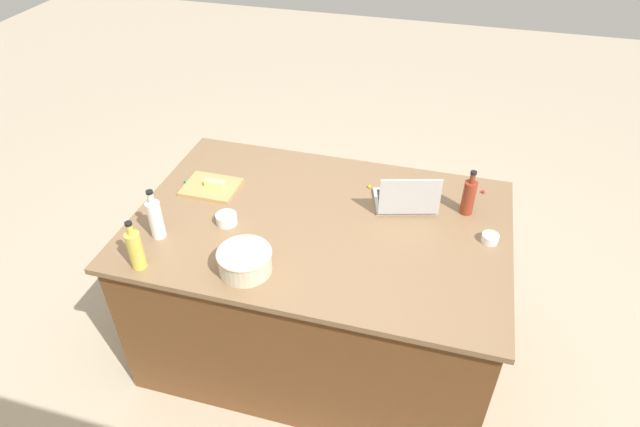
# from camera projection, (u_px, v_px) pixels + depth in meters

# --- Properties ---
(ground_plane) EXTENTS (12.00, 12.00, 0.00)m
(ground_plane) POSITION_uv_depth(u_px,v_px,m) (320.00, 340.00, 3.20)
(ground_plane) COLOR #B7A88E
(island_counter) EXTENTS (1.84, 1.21, 0.90)m
(island_counter) POSITION_uv_depth(u_px,v_px,m) (320.00, 286.00, 2.93)
(island_counter) COLOR brown
(island_counter) RESTS_ON ground
(laptop) EXTENTS (0.36, 0.30, 0.22)m
(laptop) POSITION_uv_depth(u_px,v_px,m) (406.00, 199.00, 2.72)
(laptop) COLOR #B7B7BC
(laptop) RESTS_ON island_counter
(mixing_bowl_large) EXTENTS (0.24, 0.24, 0.11)m
(mixing_bowl_large) POSITION_uv_depth(u_px,v_px,m) (245.00, 260.00, 2.35)
(mixing_bowl_large) COLOR beige
(mixing_bowl_large) RESTS_ON island_counter
(bottle_vinegar) EXTENTS (0.07, 0.07, 0.26)m
(bottle_vinegar) POSITION_uv_depth(u_px,v_px,m) (156.00, 218.00, 2.50)
(bottle_vinegar) COLOR white
(bottle_vinegar) RESTS_ON island_counter
(bottle_oil) EXTENTS (0.07, 0.07, 0.25)m
(bottle_oil) POSITION_uv_depth(u_px,v_px,m) (135.00, 249.00, 2.34)
(bottle_oil) COLOR #DBC64C
(bottle_oil) RESTS_ON island_counter
(bottle_soy) EXTENTS (0.06, 0.06, 0.24)m
(bottle_soy) POSITION_uv_depth(u_px,v_px,m) (469.00, 196.00, 2.65)
(bottle_soy) COLOR maroon
(bottle_soy) RESTS_ON island_counter
(cutting_board) EXTENTS (0.29, 0.23, 0.02)m
(cutting_board) POSITION_uv_depth(u_px,v_px,m) (211.00, 187.00, 2.87)
(cutting_board) COLOR tan
(cutting_board) RESTS_ON island_counter
(butter_stick_left) EXTENTS (0.11, 0.04, 0.04)m
(butter_stick_left) POSITION_uv_depth(u_px,v_px,m) (215.00, 184.00, 2.85)
(butter_stick_left) COLOR #F4E58C
(butter_stick_left) RESTS_ON cutting_board
(ramekin_small) EXTENTS (0.08, 0.08, 0.04)m
(ramekin_small) POSITION_uv_depth(u_px,v_px,m) (490.00, 238.00, 2.52)
(ramekin_small) COLOR white
(ramekin_small) RESTS_ON island_counter
(ramekin_medium) EXTENTS (0.10, 0.10, 0.05)m
(ramekin_medium) POSITION_uv_depth(u_px,v_px,m) (227.00, 219.00, 2.63)
(ramekin_medium) COLOR white
(ramekin_medium) RESTS_ON island_counter
(candy_0) EXTENTS (0.02, 0.02, 0.02)m
(candy_0) POSITION_uv_depth(u_px,v_px,m) (483.00, 192.00, 2.84)
(candy_0) COLOR red
(candy_0) RESTS_ON island_counter
(candy_1) EXTENTS (0.02, 0.02, 0.02)m
(candy_1) POSITION_uv_depth(u_px,v_px,m) (369.00, 186.00, 2.88)
(candy_1) COLOR yellow
(candy_1) RESTS_ON island_counter
(candy_2) EXTENTS (0.01, 0.01, 0.01)m
(candy_2) POSITION_uv_depth(u_px,v_px,m) (404.00, 196.00, 2.82)
(candy_2) COLOR #CC3399
(candy_2) RESTS_ON island_counter
(candy_3) EXTENTS (0.02, 0.02, 0.02)m
(candy_3) POSITION_uv_depth(u_px,v_px,m) (186.00, 181.00, 2.92)
(candy_3) COLOR green
(candy_3) RESTS_ON island_counter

